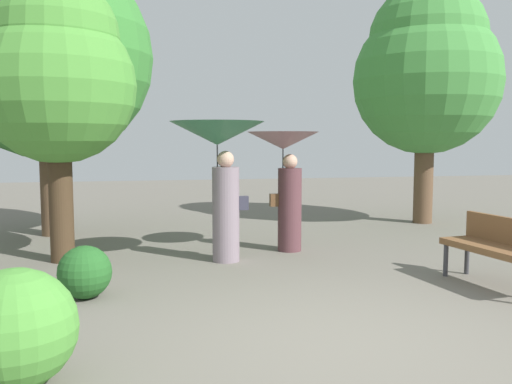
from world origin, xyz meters
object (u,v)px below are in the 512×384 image
(person_left, at_px, (220,154))
(tree_near_right, at_px, (427,69))
(person_right, at_px, (285,165))
(tree_near_left, at_px, (57,71))
(park_bench, at_px, (502,245))
(tree_mid_left, at_px, (47,40))

(person_left, xyz_separation_m, tree_near_right, (4.78, 2.76, 1.70))
(person_right, height_order, tree_near_left, tree_near_left)
(person_right, xyz_separation_m, tree_near_right, (3.66, 2.23, 1.88))
(person_right, distance_m, tree_near_left, 3.64)
(person_right, distance_m, tree_near_right, 4.68)
(park_bench, relative_size, tree_mid_left, 0.27)
(park_bench, xyz_separation_m, tree_mid_left, (-5.81, 4.93, 3.06))
(tree_near_right, bearing_deg, tree_mid_left, 179.58)
(park_bench, bearing_deg, tree_mid_left, -138.13)
(person_right, relative_size, tree_near_left, 0.46)
(park_bench, relative_size, tree_near_right, 0.31)
(tree_near_right, relative_size, tree_mid_left, 0.89)
(tree_near_left, height_order, tree_mid_left, tree_mid_left)
(person_right, relative_size, tree_near_right, 0.38)
(park_bench, distance_m, tree_near_left, 6.33)
(person_left, distance_m, park_bench, 3.88)
(tree_near_left, bearing_deg, person_left, -11.56)
(tree_near_left, xyz_separation_m, tree_mid_left, (-0.47, 2.35, 0.83))
(person_right, xyz_separation_m, tree_mid_left, (-3.85, 2.29, 2.20))
(tree_mid_left, bearing_deg, park_bench, -40.31)
(person_left, xyz_separation_m, tree_near_left, (-2.25, 0.46, 1.18))
(person_right, bearing_deg, person_left, 120.35)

